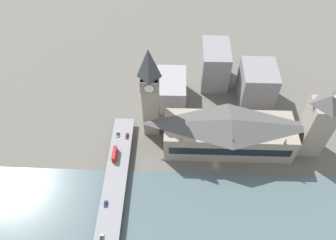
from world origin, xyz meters
TOP-DOWN VIEW (x-y plane):
  - ground_plane at (0.00, 0.00)m, footprint 600.00×600.00m
  - river_water at (-31.18, 0.00)m, footprint 50.37×360.00m
  - parliament_hall at (17.33, -8.00)m, footprint 29.12×87.33m
  - clock_tower at (30.67, 45.19)m, footprint 12.24×12.24m
  - victoria_tower at (17.39, -63.62)m, footprint 15.91×15.91m
  - road_bridge at (-31.18, 65.88)m, footprint 132.74×14.33m
  - double_decker_bus_mid at (1.95, 68.58)m, footprint 10.97×2.49m
  - car_northbound_lead at (-53.95, 68.48)m, footprint 4.27×1.94m
  - car_northbound_tail at (18.77, 62.30)m, footprint 4.72×1.77m
  - car_southbound_lead at (19.93, 68.98)m, footprint 4.40×1.88m
  - car_southbound_mid at (-33.05, 69.37)m, footprint 4.04×1.90m
  - city_block_west at (64.55, -33.62)m, footprint 29.83×25.69m
  - city_block_center at (84.85, -2.38)m, footprint 32.78×21.39m
  - city_block_east at (61.63, 32.33)m, footprint 33.81×22.80m

SIDE VIEW (x-z plane):
  - ground_plane at x=0.00m, z-range 0.00..0.00m
  - river_water at x=-31.18m, z-range 0.00..0.30m
  - road_bridge at x=-31.18m, z-range 1.71..7.33m
  - car_northbound_tail at x=18.77m, z-range 5.61..6.94m
  - car_southbound_mid at x=-33.05m, z-range 5.62..7.03m
  - car_northbound_lead at x=-53.95m, z-range 5.63..7.05m
  - car_southbound_lead at x=19.93m, z-range 5.60..7.07m
  - double_decker_bus_mid at x=1.95m, z-range 5.85..10.53m
  - city_block_east at x=61.63m, z-range 0.00..21.17m
  - parliament_hall at x=17.33m, z-range -0.09..28.38m
  - city_block_west at x=64.55m, z-range 0.00..30.87m
  - city_block_center at x=84.85m, z-range 0.00..33.45m
  - victoria_tower at x=17.39m, z-range -2.00..54.09m
  - clock_tower at x=30.67m, z-range 1.84..75.01m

